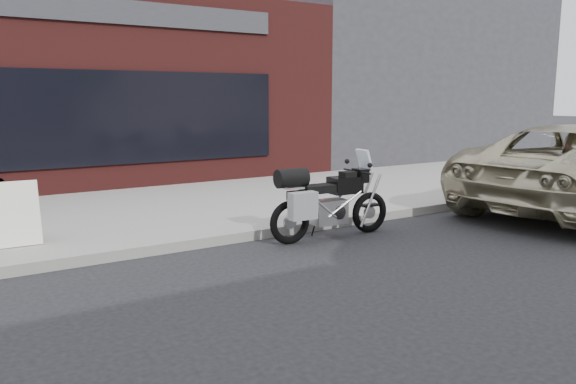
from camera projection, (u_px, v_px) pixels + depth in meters
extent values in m
plane|color=black|center=(477.00, 330.00, 5.19)|extent=(120.00, 120.00, 0.00)
cube|color=gray|center=(187.00, 203.00, 11.02)|extent=(44.00, 6.00, 0.15)
cube|color=#4F1B19|center=(19.00, 93.00, 15.44)|extent=(14.00, 10.00, 4.50)
cube|color=black|center=(54.00, 119.00, 11.34)|extent=(10.00, 0.08, 2.00)
cube|color=#2C2C32|center=(47.00, 6.00, 10.97)|extent=(10.00, 0.08, 0.50)
cube|color=#2C2C32|center=(359.00, 75.00, 21.63)|extent=(10.00, 10.00, 6.00)
torus|color=black|center=(290.00, 222.00, 8.21)|extent=(0.66, 0.14, 0.65)
torus|color=black|center=(369.00, 212.00, 8.93)|extent=(0.66, 0.14, 0.65)
cube|color=#B7B7BC|center=(329.00, 212.00, 8.54)|extent=(0.55, 0.32, 0.37)
cube|color=black|center=(345.00, 185.00, 8.61)|extent=(0.50, 0.33, 0.25)
cube|color=black|center=(318.00, 189.00, 8.38)|extent=(0.55, 0.30, 0.12)
cube|color=black|center=(299.00, 196.00, 8.22)|extent=(0.30, 0.23, 0.14)
cube|color=black|center=(360.00, 176.00, 8.74)|extent=(0.19, 0.24, 0.22)
cube|color=silver|center=(364.00, 160.00, 8.73)|extent=(0.15, 0.30, 0.33)
cylinder|color=black|center=(357.00, 171.00, 8.69)|extent=(0.06, 0.68, 0.03)
cube|color=#B7B7BC|center=(292.00, 187.00, 8.14)|extent=(0.29, 0.30, 0.03)
cube|color=slate|center=(303.00, 206.00, 7.98)|extent=(0.42, 0.19, 0.39)
cylinder|color=black|center=(292.00, 178.00, 8.12)|extent=(0.48, 0.29, 0.27)
cylinder|color=#B7B7BC|center=(301.00, 217.00, 8.49)|extent=(0.55, 0.10, 0.19)
cube|color=white|center=(18.00, 214.00, 7.55)|extent=(0.55, 0.29, 0.86)
cube|color=white|center=(17.00, 211.00, 7.74)|extent=(0.55, 0.29, 0.86)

